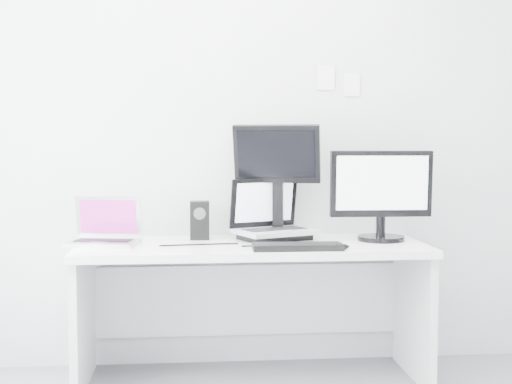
# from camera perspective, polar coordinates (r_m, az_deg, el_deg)

# --- Properties ---
(back_wall) EXTENTS (3.60, 0.00, 3.60)m
(back_wall) POSITION_cam_1_polar(r_m,az_deg,el_deg) (4.07, -0.76, 5.28)
(back_wall) COLOR silver
(back_wall) RESTS_ON ground
(desk) EXTENTS (1.80, 0.70, 0.73)m
(desk) POSITION_cam_1_polar(r_m,az_deg,el_deg) (3.82, -0.33, -9.51)
(desk) COLOR white
(desk) RESTS_ON ground
(macbook) EXTENTS (0.39, 0.32, 0.26)m
(macbook) POSITION_cam_1_polar(r_m,az_deg,el_deg) (3.76, -12.04, -2.17)
(macbook) COLOR #ADADB1
(macbook) RESTS_ON desk
(speaker) EXTENTS (0.14, 0.14, 0.21)m
(speaker) POSITION_cam_1_polar(r_m,az_deg,el_deg) (3.92, -4.49, -2.24)
(speaker) COLOR black
(speaker) RESTS_ON desk
(dell_laptop) EXTENTS (0.50, 0.45, 0.34)m
(dell_laptop) POSITION_cam_1_polar(r_m,az_deg,el_deg) (3.87, 1.58, -1.32)
(dell_laptop) COLOR #9EA0A5
(dell_laptop) RESTS_ON desk
(rear_monitor) EXTENTS (0.50, 0.29, 0.64)m
(rear_monitor) POSITION_cam_1_polar(r_m,az_deg,el_deg) (3.94, 1.69, 0.96)
(rear_monitor) COLOR black
(rear_monitor) RESTS_ON desk
(samsung_monitor) EXTENTS (0.55, 0.26, 0.50)m
(samsung_monitor) POSITION_cam_1_polar(r_m,az_deg,el_deg) (3.90, 9.89, -0.16)
(samsung_monitor) COLOR black
(samsung_monitor) RESTS_ON desk
(keyboard) EXTENTS (0.44, 0.16, 0.03)m
(keyboard) POSITION_cam_1_polar(r_m,az_deg,el_deg) (3.55, 3.29, -4.33)
(keyboard) COLOR black
(keyboard) RESTS_ON desk
(mouse) EXTENTS (0.11, 0.07, 0.03)m
(mouse) POSITION_cam_1_polar(r_m,az_deg,el_deg) (3.56, 6.60, -4.31)
(mouse) COLOR black
(mouse) RESTS_ON desk
(wall_note_0) EXTENTS (0.10, 0.00, 0.14)m
(wall_note_0) POSITION_cam_1_polar(r_m,az_deg,el_deg) (4.14, 5.55, 8.99)
(wall_note_0) COLOR white
(wall_note_0) RESTS_ON back_wall
(wall_note_1) EXTENTS (0.09, 0.00, 0.13)m
(wall_note_1) POSITION_cam_1_polar(r_m,az_deg,el_deg) (4.16, 7.60, 8.39)
(wall_note_1) COLOR white
(wall_note_1) RESTS_ON back_wall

